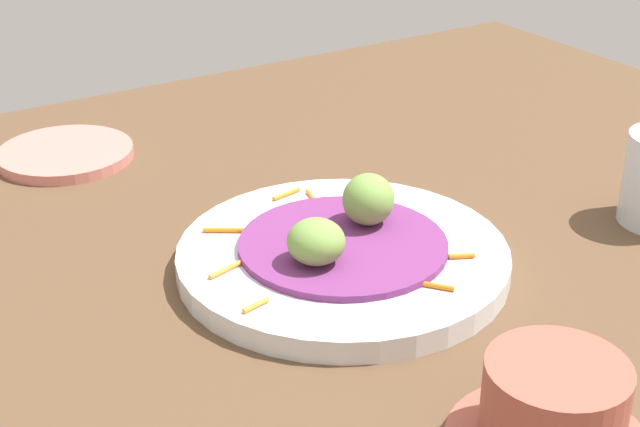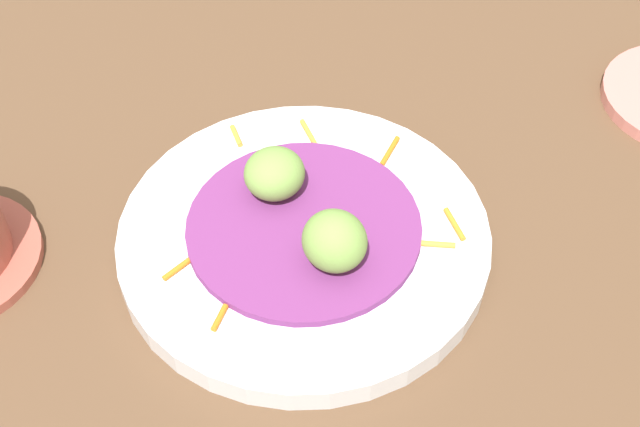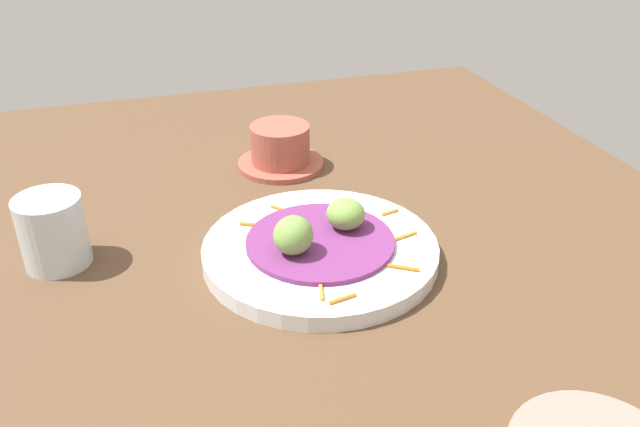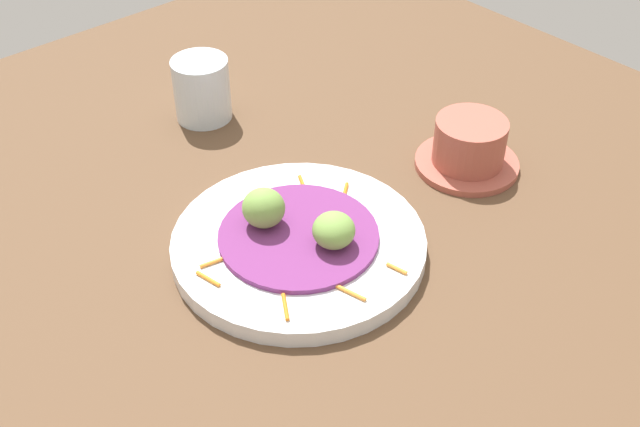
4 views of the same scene
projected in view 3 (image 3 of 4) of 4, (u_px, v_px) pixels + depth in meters
table_surface at (265, 248)px, 77.83cm from camera, size 110.00×110.00×2.00cm
main_plate at (320, 251)px, 73.77cm from camera, size 26.22×26.22×1.87cm
cabbage_bed at (320, 241)px, 73.17cm from camera, size 16.50×16.50×0.58cm
carrot_garnish at (347, 249)px, 71.93cm from camera, size 18.95×20.92×0.40cm
guac_scoop_left at (293, 235)px, 69.72cm from camera, size 6.09×6.07×4.20cm
guac_scoop_center at (346, 214)px, 74.44cm from camera, size 6.15×6.16×3.47cm
terracotta_bowl at (280, 149)px, 93.76cm from camera, size 12.25×12.25×6.21cm
water_glass at (53, 231)px, 71.47cm from camera, size 7.16×7.16×8.02cm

